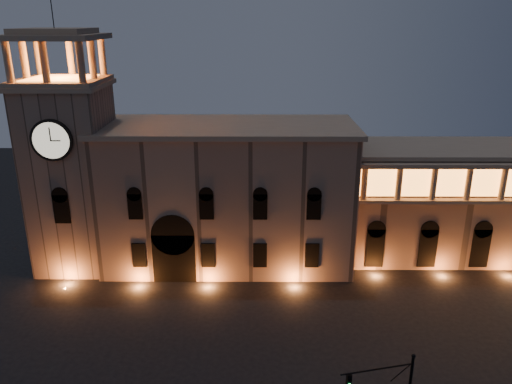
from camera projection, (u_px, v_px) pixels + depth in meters
ground at (238, 373)px, 43.74m from camera, size 160.00×160.00×0.00m
government_building at (227, 195)px, 61.56m from camera, size 30.80×12.80×17.60m
clock_tower at (72, 168)px, 59.51m from camera, size 9.80×9.80×32.40m
colonnade_wing at (494, 201)px, 63.79m from camera, size 40.60×11.50×14.50m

